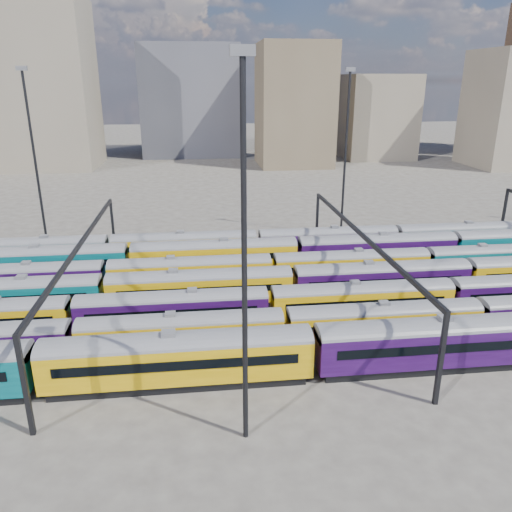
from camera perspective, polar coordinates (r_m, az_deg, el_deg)
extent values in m
plane|color=#3F3B35|center=(56.72, 1.66, -5.36)|extent=(500.00, 500.00, 0.00)
cube|color=black|center=(42.91, -8.69, -13.86)|extent=(20.66, 2.68, 0.76)
cube|color=#AA7D06|center=(41.87, -8.83, -11.61)|extent=(21.75, 3.15, 3.15)
cylinder|color=#4C4C51|center=(41.09, -8.94, -9.73)|extent=(21.75, 3.15, 3.15)
cube|color=black|center=(40.31, -8.92, -12.32)|extent=(19.14, 0.06, 0.82)
cube|color=black|center=(43.06, -8.79, -10.09)|extent=(19.14, 0.06, 0.82)
cube|color=slate|center=(40.69, -9.00, -8.69)|extent=(1.09, 0.98, 0.38)
cube|color=black|center=(47.42, 20.00, -11.43)|extent=(20.66, 2.68, 0.76)
cube|color=#1D0632|center=(46.48, 20.28, -9.35)|extent=(21.75, 3.15, 3.15)
cylinder|color=#4C4C51|center=(45.78, 20.51, -7.61)|extent=(21.75, 3.15, 3.15)
cube|color=black|center=(45.08, 21.23, -9.86)|extent=(19.14, 0.06, 0.82)
cube|color=black|center=(47.56, 19.49, -8.06)|extent=(19.14, 0.06, 0.82)
cube|color=slate|center=(45.42, 20.63, -6.66)|extent=(1.09, 0.98, 0.38)
cube|color=black|center=(47.20, -8.39, -10.59)|extent=(17.54, 2.27, 0.65)
cube|color=#AA7D06|center=(46.39, -8.49, -8.81)|extent=(18.46, 2.68, 2.68)
cylinder|color=#4C4C51|center=(45.78, -8.57, -7.34)|extent=(18.46, 2.68, 2.68)
cube|color=black|center=(45.05, -8.55, -9.27)|extent=(16.24, 0.06, 0.69)
cube|color=black|center=(47.45, -8.48, -7.70)|extent=(16.24, 0.06, 0.69)
cube|color=slate|center=(45.47, -8.62, -6.53)|extent=(0.92, 0.83, 0.32)
cube|color=black|center=(50.17, 14.20, -9.09)|extent=(17.54, 2.27, 0.65)
cube|color=#AA7D06|center=(49.41, 14.36, -7.39)|extent=(18.46, 2.68, 2.68)
cylinder|color=#4C4C51|center=(48.84, 14.49, -5.99)|extent=(18.46, 2.68, 2.68)
cube|color=black|center=(48.15, 14.96, -7.76)|extent=(16.24, 0.06, 0.69)
cube|color=black|center=(50.40, 13.85, -6.39)|extent=(16.24, 0.06, 0.69)
cube|color=slate|center=(48.54, 14.56, -5.23)|extent=(0.92, 0.83, 0.32)
cube|color=black|center=(51.63, -9.36, -7.85)|extent=(17.97, 2.33, 0.66)
cube|color=#1D0632|center=(50.88, -9.46, -6.15)|extent=(18.92, 2.74, 2.74)
cylinder|color=#4C4C51|center=(50.31, -9.55, -4.74)|extent=(18.92, 2.74, 2.74)
cube|color=black|center=(49.49, -9.54, -6.50)|extent=(16.65, 0.06, 0.71)
cube|color=black|center=(52.01, -9.43, -5.16)|extent=(16.65, 0.06, 0.71)
cube|color=slate|center=(50.02, -9.59, -3.97)|extent=(0.95, 0.85, 0.33)
cube|color=black|center=(54.16, 11.87, -6.67)|extent=(17.97, 2.33, 0.66)
cube|color=#AA7D06|center=(53.45, 11.99, -5.03)|extent=(18.92, 2.74, 2.74)
cylinder|color=#4C4C51|center=(52.90, 12.10, -3.67)|extent=(18.92, 2.74, 2.74)
cube|color=black|center=(52.12, 12.50, -5.32)|extent=(16.65, 0.06, 0.71)
cube|color=black|center=(54.52, 11.56, -4.12)|extent=(16.65, 0.06, 0.71)
cube|color=slate|center=(52.63, 12.15, -2.94)|extent=(0.95, 0.85, 0.33)
cube|color=black|center=(59.77, -26.62, -5.85)|extent=(19.06, 2.47, 0.70)
cube|color=#044047|center=(59.08, -26.89, -4.26)|extent=(20.06, 2.91, 2.91)
cylinder|color=#4C4C51|center=(58.57, -27.10, -2.95)|extent=(20.06, 2.91, 2.91)
cube|color=black|center=(60.23, -26.49, -3.40)|extent=(17.65, 0.06, 0.75)
cube|color=slate|center=(58.30, -27.21, -2.24)|extent=(1.00, 0.90, 0.35)
cube|color=black|center=(56.04, -6.31, -5.40)|extent=(19.06, 2.47, 0.70)
cube|color=#AA7D06|center=(55.31, -6.37, -3.70)|extent=(20.06, 2.91, 2.91)
cylinder|color=#4C4C51|center=(54.76, -6.43, -2.30)|extent=(20.06, 2.91, 2.91)
cube|color=black|center=(53.82, -6.37, -3.98)|extent=(17.65, 0.06, 0.75)
cube|color=black|center=(56.54, -6.41, -2.80)|extent=(17.65, 0.06, 0.75)
cube|color=slate|center=(54.48, -6.46, -1.55)|extent=(1.00, 0.90, 0.35)
cube|color=black|center=(59.69, 13.99, -4.29)|extent=(19.06, 2.47, 0.70)
cube|color=#1D0632|center=(59.01, 14.13, -2.68)|extent=(20.06, 2.91, 2.91)
cylinder|color=#4C4C51|center=(58.49, 14.24, -1.36)|extent=(20.06, 2.91, 2.91)
cube|color=black|center=(57.61, 14.66, -2.90)|extent=(17.65, 0.06, 0.75)
cube|color=black|center=(60.16, 13.67, -1.85)|extent=(17.65, 0.06, 0.75)
cube|color=slate|center=(58.23, 14.31, -0.65)|extent=(1.00, 0.90, 0.35)
cube|color=black|center=(64.12, -25.30, -3.99)|extent=(18.13, 2.35, 0.67)
cube|color=#1D0632|center=(63.51, -25.52, -2.56)|extent=(19.08, 2.77, 2.77)
cylinder|color=#4C4C51|center=(63.05, -25.70, -1.39)|extent=(19.08, 2.77, 2.77)
cube|color=black|center=(62.16, -25.95, -2.76)|extent=(16.79, 0.06, 0.72)
cube|color=black|center=(64.64, -25.20, -1.83)|extent=(16.79, 0.06, 0.72)
cube|color=slate|center=(62.82, -25.80, -0.77)|extent=(0.95, 0.86, 0.33)
cube|color=black|center=(60.64, -7.40, -3.48)|extent=(18.13, 2.35, 0.67)
cube|color=#AA7D06|center=(60.00, -7.47, -1.97)|extent=(19.08, 2.77, 2.77)
cylinder|color=#4C4C51|center=(59.51, -7.52, -0.73)|extent=(19.08, 2.77, 2.77)
cube|color=black|center=(58.57, -7.49, -2.17)|extent=(16.79, 0.06, 0.72)
cube|color=black|center=(61.19, -7.47, -1.21)|extent=(16.79, 0.06, 0.72)
cube|color=slate|center=(59.26, -7.55, -0.06)|extent=(0.95, 0.86, 0.33)
cube|color=black|center=(63.39, 10.70, -2.63)|extent=(18.13, 2.35, 0.67)
cube|color=#AA7D06|center=(62.77, 10.80, -1.18)|extent=(19.08, 2.77, 2.77)
cylinder|color=#4C4C51|center=(62.31, 10.87, 0.01)|extent=(19.08, 2.77, 2.77)
cube|color=black|center=(61.41, 11.20, -1.34)|extent=(16.79, 0.06, 0.72)
cube|color=black|center=(63.92, 10.45, -0.46)|extent=(16.79, 0.06, 0.72)
cube|color=slate|center=(62.07, 10.92, 0.65)|extent=(0.95, 0.86, 0.33)
cube|color=black|center=(71.65, 25.92, -1.71)|extent=(18.13, 2.35, 0.67)
cube|color=#044047|center=(71.11, 26.12, -0.42)|extent=(19.08, 2.77, 2.77)
cylinder|color=#4C4C51|center=(70.70, 26.28, 0.64)|extent=(19.08, 2.77, 2.77)
cube|color=black|center=(69.91, 26.75, -0.55)|extent=(16.79, 0.06, 0.72)
cube|color=black|center=(72.12, 25.58, 0.21)|extent=(16.79, 0.06, 0.72)
cube|color=slate|center=(70.49, 26.37, 1.21)|extent=(0.95, 0.86, 0.33)
cube|color=black|center=(68.18, -23.18, -2.30)|extent=(19.99, 2.59, 0.74)
cube|color=#044047|center=(67.55, -23.39, -0.80)|extent=(21.04, 3.05, 3.05)
cylinder|color=#4C4C51|center=(67.08, -23.56, 0.42)|extent=(21.04, 3.05, 3.05)
cube|color=black|center=(66.04, -23.78, -0.96)|extent=(18.52, 0.06, 0.79)
cube|color=black|center=(68.83, -23.09, -0.08)|extent=(18.52, 0.06, 0.79)
cube|color=slate|center=(66.84, -23.65, 1.08)|extent=(1.05, 0.95, 0.37)
cube|color=black|center=(65.28, -4.67, -1.65)|extent=(19.99, 2.59, 0.74)
cube|color=#AA7D06|center=(64.63, -4.72, -0.08)|extent=(21.04, 3.05, 3.05)
cylinder|color=#4C4C51|center=(64.14, -4.76, 1.20)|extent=(21.04, 3.05, 3.05)
cube|color=black|center=(63.05, -4.67, -0.24)|extent=(18.52, 0.06, 0.79)
cube|color=black|center=(65.97, -4.78, 0.66)|extent=(18.52, 0.06, 0.79)
cube|color=slate|center=(63.89, -4.78, 1.89)|extent=(1.05, 0.95, 0.37)
cube|color=black|center=(69.37, 13.49, -0.85)|extent=(19.99, 2.59, 0.74)
cube|color=#1D0632|center=(68.76, 13.61, 0.63)|extent=(21.04, 3.05, 3.05)
cylinder|color=#4C4C51|center=(68.30, 13.71, 1.84)|extent=(21.04, 3.05, 3.05)
cube|color=black|center=(67.28, 14.07, 0.50)|extent=(18.52, 0.06, 0.79)
cube|color=black|center=(70.02, 13.21, 1.32)|extent=(18.52, 0.06, 0.79)
cube|color=slate|center=(68.06, 13.76, 2.49)|extent=(1.05, 0.95, 0.37)
cube|color=black|center=(73.40, -24.01, -0.94)|extent=(18.61, 2.41, 0.69)
cube|color=#044047|center=(72.86, -24.20, 0.36)|extent=(19.59, 2.84, 2.84)
cylinder|color=#4C4C51|center=(72.45, -24.35, 1.42)|extent=(19.59, 2.84, 2.84)
cube|color=black|center=(71.45, -24.55, 0.24)|extent=(17.24, 0.06, 0.73)
cube|color=black|center=(74.06, -23.93, 0.97)|extent=(17.24, 0.06, 0.73)
cube|color=slate|center=(72.24, -24.43, 1.99)|extent=(0.98, 0.88, 0.34)
cube|color=black|center=(69.98, -8.06, -0.34)|extent=(18.61, 2.41, 0.69)
cube|color=#AA7D06|center=(69.41, -8.13, 1.03)|extent=(19.59, 2.84, 2.84)
cylinder|color=#4C4C51|center=(68.99, -8.19, 2.15)|extent=(19.59, 2.84, 2.84)
cube|color=black|center=(67.94, -8.16, 0.93)|extent=(17.24, 0.06, 0.73)
cube|color=black|center=(70.68, -8.13, 1.66)|extent=(17.24, 0.06, 0.73)
cube|color=slate|center=(68.77, -8.22, 2.76)|extent=(0.98, 0.88, 0.34)
cube|color=black|center=(72.27, 8.14, 0.30)|extent=(18.61, 2.41, 0.69)
cube|color=#1D0632|center=(71.72, 8.20, 1.63)|extent=(19.59, 2.84, 2.84)
cylinder|color=#4C4C51|center=(71.30, 8.26, 2.72)|extent=(19.59, 2.84, 2.84)
cube|color=black|center=(70.30, 8.51, 1.54)|extent=(17.24, 0.06, 0.73)
cube|color=black|center=(72.95, 7.93, 2.23)|extent=(17.24, 0.06, 0.73)
cube|color=slate|center=(71.09, 8.29, 3.31)|extent=(0.98, 0.88, 0.34)
cube|color=black|center=(79.77, 22.30, 0.85)|extent=(18.61, 2.41, 0.69)
cube|color=#044047|center=(79.27, 22.46, 2.05)|extent=(19.59, 2.84, 2.84)
cylinder|color=#4C4C51|center=(78.90, 22.60, 3.04)|extent=(19.59, 2.84, 2.84)
cube|color=black|center=(77.99, 22.99, 1.97)|extent=(17.24, 0.06, 0.73)
cube|color=black|center=(80.38, 22.02, 2.59)|extent=(17.24, 0.06, 0.73)
cube|color=slate|center=(78.71, 22.67, 3.56)|extent=(0.98, 0.88, 0.34)
cube|color=black|center=(38.70, -24.91, -13.32)|extent=(0.35, 0.35, 8.00)
cube|color=black|center=(74.64, -16.04, 3.29)|extent=(0.35, 0.35, 8.00)
cube|color=black|center=(54.76, -19.45, 1.33)|extent=(0.30, 40.00, 0.45)
cube|color=black|center=(40.75, 20.38, -10.94)|extent=(0.35, 0.35, 8.00)
cube|color=black|center=(75.72, 7.00, 4.14)|extent=(0.35, 0.35, 8.00)
cube|color=black|center=(56.23, 11.88, 2.50)|extent=(0.30, 40.00, 0.45)
cube|color=black|center=(87.73, 26.47, 4.34)|extent=(0.35, 0.35, 8.00)
cylinder|color=black|center=(77.08, -23.86, 9.39)|extent=(0.36, 0.36, 25.00)
cube|color=slate|center=(76.27, -25.22, 18.85)|extent=(1.40, 0.50, 0.60)
cylinder|color=black|center=(31.15, -1.34, -1.78)|extent=(0.36, 0.36, 25.00)
cube|color=slate|center=(29.09, -1.55, 22.44)|extent=(1.40, 0.50, 0.60)
cylinder|color=black|center=(79.09, 10.15, 10.93)|extent=(0.36, 0.36, 25.00)
cube|color=slate|center=(78.30, 10.74, 20.23)|extent=(1.40, 0.50, 0.60)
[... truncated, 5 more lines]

